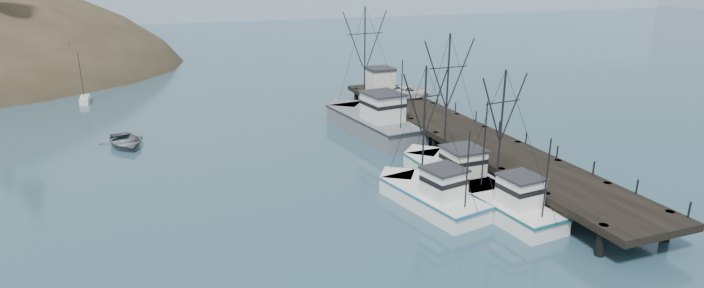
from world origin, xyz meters
name	(u,v)px	position (x,y,z in m)	size (l,w,h in m)	color
ground	(395,258)	(0.00, 0.00, 0.00)	(400.00, 400.00, 0.00)	#28485A
pier	(460,133)	(14.00, 16.00, 1.69)	(6.00, 44.00, 2.00)	black
distant_ridge	(211,17)	(10.00, 170.00, 0.00)	(360.00, 40.00, 26.00)	#9EB2C6
distant_ridge_far	(53,18)	(-40.00, 185.00, 0.00)	(180.00, 25.00, 18.00)	silver
trawler_near	(504,203)	(9.49, 2.83, 0.82)	(4.09, 9.98, 10.25)	white
trawler_mid	(429,195)	(5.38, 5.88, 0.82)	(5.05, 10.28, 10.27)	white
trawler_far	(450,172)	(9.15, 9.43, 0.82)	(4.10, 11.63, 11.86)	white
work_vessel	(372,121)	(8.51, 24.14, 1.23)	(6.23, 15.52, 12.93)	slate
pier_shed	(380,79)	(13.66, 34.00, 3.42)	(3.00, 3.20, 2.80)	silver
pickup_truck	(409,92)	(15.14, 29.02, 2.72)	(2.38, 5.17, 1.44)	silver
motorboat	(125,146)	(-15.17, 28.26, 0.00)	(4.14, 5.80, 1.20)	slate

